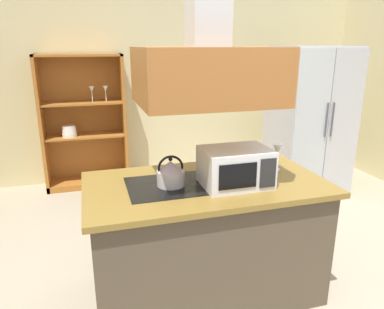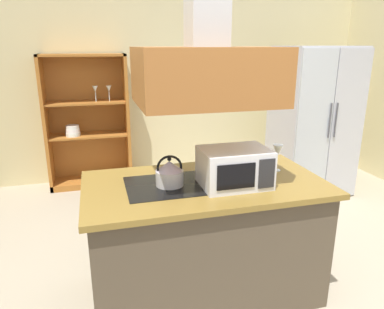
{
  "view_description": "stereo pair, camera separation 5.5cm",
  "coord_description": "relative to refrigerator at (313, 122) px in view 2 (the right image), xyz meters",
  "views": [
    {
      "loc": [
        -0.98,
        -2.07,
        1.83
      ],
      "look_at": [
        -0.21,
        0.55,
        1.0
      ],
      "focal_mm": 33.82,
      "sensor_mm": 36.0,
      "label": 1
    },
    {
      "loc": [
        -0.93,
        -2.09,
        1.83
      ],
      "look_at": [
        -0.21,
        0.55,
        1.0
      ],
      "focal_mm": 33.82,
      "sensor_mm": 36.0,
      "label": 2
    }
  ],
  "objects": [
    {
      "name": "range_hood",
      "position": [
        -1.91,
        -1.61,
        0.84
      ],
      "size": [
        0.9,
        0.7,
        1.24
      ],
      "color": "#9F5F2B"
    },
    {
      "name": "microwave",
      "position": [
        -1.74,
        -1.72,
        0.12
      ],
      "size": [
        0.46,
        0.35,
        0.26
      ],
      "color": "silver",
      "rests_on": "kitchen_island"
    },
    {
      "name": "dish_cabinet",
      "position": [
        -2.73,
        0.98,
        -0.15
      ],
      "size": [
        1.06,
        0.4,
        1.72
      ],
      "color": "#A86426",
      "rests_on": "ground"
    },
    {
      "name": "refrigerator",
      "position": [
        0.0,
        0.0,
        0.0
      ],
      "size": [
        0.9,
        0.77,
        1.82
      ],
      "color": "#B9BAC3",
      "rests_on": "ground"
    },
    {
      "name": "ground_plane",
      "position": [
        -1.7,
        -1.81,
        -0.91
      ],
      "size": [
        7.8,
        7.8,
        0.0
      ],
      "primitive_type": "plane",
      "color": "#9F937D"
    },
    {
      "name": "wine_glass_on_counter",
      "position": [
        -1.31,
        -1.52,
        0.14
      ],
      "size": [
        0.08,
        0.08,
        0.21
      ],
      "color": "silver",
      "rests_on": "kitchen_island"
    },
    {
      "name": "wall_back",
      "position": [
        -1.7,
        1.19,
        0.44
      ],
      "size": [
        6.0,
        0.12,
        2.7
      ],
      "primitive_type": "cube",
      "color": "beige",
      "rests_on": "ground"
    },
    {
      "name": "cutting_board",
      "position": [
        -1.58,
        -1.38,
        -0.0
      ],
      "size": [
        0.36,
        0.26,
        0.02
      ],
      "primitive_type": "cube",
      "rotation": [
        0.0,
        0.0,
        0.07
      ],
      "color": "#B47D53",
      "rests_on": "kitchen_island"
    },
    {
      "name": "kettle",
      "position": [
        -2.17,
        -1.61,
        0.08
      ],
      "size": [
        0.19,
        0.19,
        0.21
      ],
      "color": "beige",
      "rests_on": "kitchen_island"
    },
    {
      "name": "kitchen_island",
      "position": [
        -1.91,
        -1.61,
        -0.46
      ],
      "size": [
        1.7,
        0.92,
        0.9
      ],
      "color": "#4D4131",
      "rests_on": "ground"
    }
  ]
}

